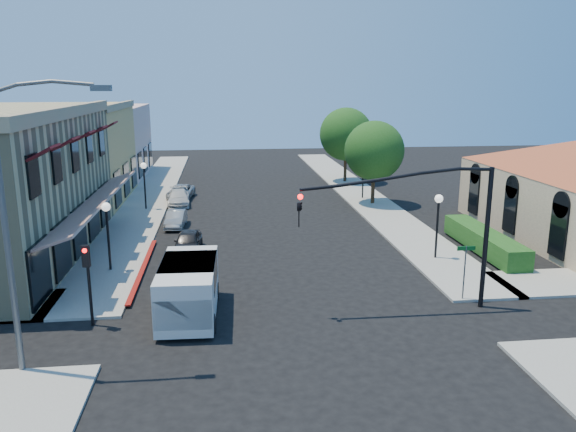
{
  "coord_description": "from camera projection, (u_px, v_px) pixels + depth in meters",
  "views": [
    {
      "loc": [
        -2.76,
        -19.72,
        9.34
      ],
      "look_at": [
        0.53,
        8.15,
        2.6
      ],
      "focal_mm": 35.0,
      "sensor_mm": 36.0,
      "label": 1
    }
  ],
  "objects": [
    {
      "name": "cobra_streetlight",
      "position": [
        16.0,
        217.0,
        17.33
      ],
      "size": [
        3.6,
        0.25,
        9.31
      ],
      "color": "#595B5E",
      "rests_on": "ground"
    },
    {
      "name": "signal_mast_arm",
      "position": [
        438.0,
        215.0,
        22.69
      ],
      "size": [
        8.01,
        0.39,
        6.0
      ],
      "color": "black",
      "rests_on": "ground"
    },
    {
      "name": "lamppost_left_near",
      "position": [
        107.0,
        219.0,
        27.65
      ],
      "size": [
        0.44,
        0.44,
        3.57
      ],
      "color": "black",
      "rests_on": "ground"
    },
    {
      "name": "street_tree_a",
      "position": [
        374.0,
        151.0,
        42.8
      ],
      "size": [
        4.56,
        4.56,
        6.48
      ],
      "color": "#2F1F12",
      "rests_on": "ground"
    },
    {
      "name": "ground",
      "position": [
        299.0,
        331.0,
        21.54
      ],
      "size": [
        120.0,
        120.0,
        0.0
      ],
      "primitive_type": "plane",
      "color": "black",
      "rests_on": "ground"
    },
    {
      "name": "parked_car_c",
      "position": [
        179.0,
        198.0,
        43.38
      ],
      "size": [
        1.86,
        4.11,
        1.17
      ],
      "primitive_type": "imported",
      "rotation": [
        0.0,
        0.0,
        0.06
      ],
      "color": "#BDBCBB",
      "rests_on": "ground"
    },
    {
      "name": "lamppost_left_far",
      "position": [
        144.0,
        174.0,
        41.17
      ],
      "size": [
        0.44,
        0.44,
        3.57
      ],
      "color": "black",
      "rests_on": "ground"
    },
    {
      "name": "white_van",
      "position": [
        188.0,
        286.0,
        22.63
      ],
      "size": [
        2.37,
        5.11,
        2.23
      ],
      "color": "silver",
      "rests_on": "ground"
    },
    {
      "name": "lamppost_right_far",
      "position": [
        363.0,
        166.0,
        45.04
      ],
      "size": [
        0.44,
        0.44,
        3.57
      ],
      "color": "black",
      "rests_on": "ground"
    },
    {
      "name": "street_tree_b",
      "position": [
        346.0,
        134.0,
        52.38
      ],
      "size": [
        4.94,
        4.94,
        7.02
      ],
      "color": "#2F1F12",
      "rests_on": "ground"
    },
    {
      "name": "curb_red_strip",
      "position": [
        143.0,
        270.0,
        28.47
      ],
      "size": [
        0.25,
        10.0,
        0.06
      ],
      "primitive_type": "cube",
      "color": "maroon",
      "rests_on": "ground"
    },
    {
      "name": "parked_car_b",
      "position": [
        176.0,
        219.0,
        36.83
      ],
      "size": [
        1.33,
        3.34,
        1.08
      ],
      "primitive_type": "imported",
      "rotation": [
        0.0,
        0.0,
        -0.06
      ],
      "color": "gray",
      "rests_on": "ground"
    },
    {
      "name": "secondary_signal",
      "position": [
        87.0,
        270.0,
        21.44
      ],
      "size": [
        0.28,
        0.42,
        3.32
      ],
      "color": "black",
      "rests_on": "ground"
    },
    {
      "name": "lamppost_right_near",
      "position": [
        438.0,
        210.0,
        29.59
      ],
      "size": [
        0.44,
        0.44,
        3.57
      ],
      "color": "black",
      "rests_on": "ground"
    },
    {
      "name": "street_name_sign",
      "position": [
        465.0,
        264.0,
        24.12
      ],
      "size": [
        0.8,
        0.06,
        2.5
      ],
      "color": "#595B5E",
      "rests_on": "ground"
    },
    {
      "name": "pink_stucco_building",
      "position": [
        93.0,
        142.0,
        55.65
      ],
      "size": [
        10.0,
        12.0,
        7.0
      ],
      "primitive_type": "cube",
      "color": "beige",
      "rests_on": "ground"
    },
    {
      "name": "yellow_stucco_building",
      "position": [
        59.0,
        154.0,
        43.99
      ],
      "size": [
        10.0,
        12.0,
        7.6
      ],
      "primitive_type": "cube",
      "color": "tan",
      "rests_on": "ground"
    },
    {
      "name": "sidewalk_right",
      "position": [
        357.0,
        192.0,
        48.59
      ],
      "size": [
        3.5,
        50.0,
        0.12
      ],
      "primitive_type": "cube",
      "color": "gray",
      "rests_on": "ground"
    },
    {
      "name": "hedge",
      "position": [
        483.0,
        252.0,
        31.56
      ],
      "size": [
        1.4,
        8.0,
        1.1
      ],
      "primitive_type": "cube",
      "color": "#1C4B15",
      "rests_on": "ground"
    },
    {
      "name": "parked_car_a",
      "position": [
        188.0,
        242.0,
        31.43
      ],
      "size": [
        1.66,
        3.6,
        1.2
      ],
      "primitive_type": "imported",
      "rotation": [
        0.0,
        0.0,
        -0.07
      ],
      "color": "black",
      "rests_on": "ground"
    },
    {
      "name": "parked_car_d",
      "position": [
        181.0,
        192.0,
        45.81
      ],
      "size": [
        2.3,
        4.19,
        1.11
      ],
      "primitive_type": "imported",
      "rotation": [
        0.0,
        0.0,
        -0.12
      ],
      "color": "#A2A4A7",
      "rests_on": "ground"
    },
    {
      "name": "sidewalk_left",
      "position": [
        151.0,
        196.0,
        46.6
      ],
      "size": [
        3.5,
        50.0,
        0.12
      ],
      "primitive_type": "cube",
      "color": "gray",
      "rests_on": "ground"
    }
  ]
}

